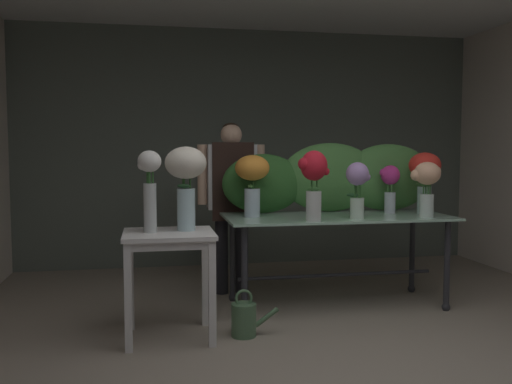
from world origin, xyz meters
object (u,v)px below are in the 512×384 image
florist (231,189)px  vase_crimson_dahlias (313,178)px  vase_sunset_roses (253,176)px  vase_cream_lisianthus_tall (185,175)px  vase_lilac_peonies (358,185)px  watering_can (244,319)px  side_table_white (169,248)px  vase_scarlet_tulips (425,173)px  vase_peach_ranunculus (427,182)px  vase_white_roses_tall (149,185)px  display_table_glass (337,230)px  vase_magenta_freesia (390,184)px

florist → vase_crimson_dahlias: bearing=-60.8°
vase_sunset_roses → vase_cream_lisianthus_tall: size_ratio=0.86×
florist → vase_lilac_peonies: bearing=-42.6°
vase_lilac_peonies → watering_can: 1.42m
side_table_white → vase_scarlet_tulips: bearing=14.0°
vase_sunset_roses → vase_peach_ranunculus: (1.41, -0.30, -0.04)m
vase_white_roses_tall → vase_cream_lisianthus_tall: (0.25, 0.06, 0.07)m
florist → vase_white_roses_tall: (-0.75, -1.16, 0.12)m
vase_peach_ranunculus → vase_white_roses_tall: (-2.26, -0.31, 0.02)m
display_table_glass → vase_lilac_peonies: bearing=-70.4°
vase_white_roses_tall → side_table_white: bearing=0.2°
vase_scarlet_tulips → vase_peach_ranunculus: (-0.11, -0.25, -0.06)m
side_table_white → vase_magenta_freesia: (1.95, 0.64, 0.39)m
vase_scarlet_tulips → vase_cream_lisianthus_tall: vase_cream_lisianthus_tall is taller
vase_peach_ranunculus → vase_magenta_freesia: bearing=118.7°
vase_scarlet_tulips → vase_magenta_freesia: 0.32m
side_table_white → vase_sunset_roses: bearing=40.1°
vase_white_roses_tall → vase_cream_lisianthus_tall: 0.27m
vase_peach_ranunculus → vase_white_roses_tall: 2.28m
vase_scarlet_tulips → watering_can: vase_scarlet_tulips is taller
side_table_white → vase_white_roses_tall: vase_white_roses_tall is taller
vase_lilac_peonies → vase_white_roses_tall: size_ratio=0.80×
florist → side_table_white: bearing=-118.2°
vase_peach_ranunculus → vase_cream_lisianthus_tall: size_ratio=0.76×
vase_lilac_peonies → vase_scarlet_tulips: vase_scarlet_tulips is taller
side_table_white → florist: florist is taller
vase_peach_ranunculus → vase_white_roses_tall: size_ratio=0.80×
vase_sunset_roses → vase_crimson_dahlias: vase_crimson_dahlias is taller
vase_lilac_peonies → vase_magenta_freesia: vase_lilac_peonies is taller
vase_cream_lisianthus_tall → vase_magenta_freesia: bearing=17.6°
vase_lilac_peonies → florist: bearing=137.4°
display_table_glass → vase_white_roses_tall: 1.73m
vase_scarlet_tulips → vase_white_roses_tall: bearing=-166.7°
vase_crimson_dahlias → vase_magenta_freesia: 0.91m
florist → vase_scarlet_tulips: size_ratio=2.96×
side_table_white → watering_can: size_ratio=2.17×
florist → vase_sunset_roses: (0.10, -0.55, 0.14)m
vase_crimson_dahlias → vase_cream_lisianthus_tall: (-1.01, -0.18, 0.04)m
side_table_white → vase_scarlet_tulips: size_ratio=1.43×
side_table_white → vase_sunset_roses: 1.05m
vase_crimson_dahlias → watering_can: 1.20m
vase_crimson_dahlias → vase_sunset_roses: bearing=138.7°
vase_lilac_peonies → vase_peach_ranunculus: (0.60, -0.01, 0.02)m
vase_lilac_peonies → display_table_glass: bearing=109.6°
vase_sunset_roses → watering_can: (-0.19, -0.68, -1.00)m
vase_lilac_peonies → vase_white_roses_tall: (-1.66, -0.32, 0.04)m
vase_cream_lisianthus_tall → vase_white_roses_tall: bearing=-167.6°
vase_sunset_roses → vase_magenta_freesia: bearing=1.4°
florist → vase_magenta_freesia: bearing=-21.4°
vase_sunset_roses → vase_lilac_peonies: bearing=-19.3°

